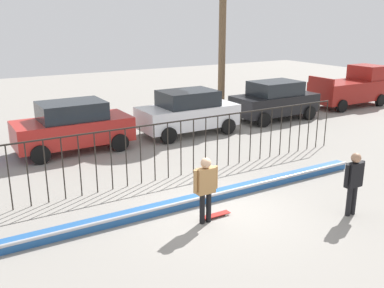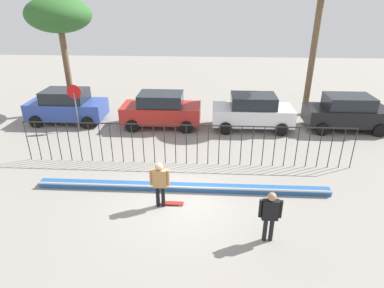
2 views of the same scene
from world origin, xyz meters
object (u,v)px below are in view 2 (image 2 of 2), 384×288
at_px(skateboarder, 160,181).
at_px(parked_car_red, 161,110).
at_px(parked_car_blue, 67,106).
at_px(parked_car_white, 252,112).
at_px(skateboard, 172,203).
at_px(palm_tree_short, 59,16).
at_px(stop_sign, 75,101).
at_px(parked_car_black, 347,112).
at_px(camera_operator, 270,212).

distance_m(skateboarder, parked_car_red, 7.71).
bearing_deg(parked_car_blue, parked_car_white, 1.45).
distance_m(skateboard, palm_tree_short, 13.58).
height_order(parked_car_blue, stop_sign, stop_sign).
relative_size(skateboard, parked_car_black, 0.19).
height_order(parked_car_black, stop_sign, stop_sign).
bearing_deg(camera_operator, parked_car_white, -29.29).
xyz_separation_m(parked_car_black, stop_sign, (-14.51, -0.90, 0.64)).
relative_size(parked_car_red, parked_car_white, 1.00).
bearing_deg(parked_car_blue, skateboard, -45.06).
bearing_deg(camera_operator, stop_sign, 20.54).
xyz_separation_m(skateboard, parked_car_white, (3.56, 7.49, 0.91)).
xyz_separation_m(skateboard, parked_car_red, (-1.44, 7.53, 0.91)).
distance_m(parked_car_black, stop_sign, 14.55).
relative_size(skateboarder, palm_tree_short, 0.25).
bearing_deg(stop_sign, camera_operator, -43.22).
bearing_deg(skateboarder, stop_sign, 101.73).
bearing_deg(parked_car_blue, parked_car_black, 2.78).
distance_m(parked_car_white, palm_tree_short, 12.20).
bearing_deg(skateboard, camera_operator, -11.91).
height_order(camera_operator, palm_tree_short, palm_tree_short).
height_order(skateboard, parked_car_black, parked_car_black).
bearing_deg(parked_car_white, parked_car_blue, 178.58).
distance_m(parked_car_blue, parked_car_red, 5.50).
distance_m(skateboarder, camera_operator, 3.79).
bearing_deg(parked_car_blue, parked_car_red, -0.09).
distance_m(parked_car_blue, parked_car_black, 15.55).
height_order(skateboard, parked_car_red, parked_car_red).
relative_size(parked_car_white, stop_sign, 1.72).
xyz_separation_m(skateboarder, skateboard, (0.39, 0.11, -0.96)).
bearing_deg(parked_car_black, stop_sign, -174.43).
bearing_deg(parked_car_white, parked_car_red, -179.73).
height_order(parked_car_white, stop_sign, stop_sign).
xyz_separation_m(parked_car_red, stop_sign, (-4.45, -0.78, 0.64)).
bearing_deg(skateboarder, palm_tree_short, 98.26).
xyz_separation_m(camera_operator, parked_car_white, (0.49, 9.15, -0.03)).
distance_m(stop_sign, palm_tree_short, 5.34).
relative_size(skateboard, parked_car_white, 0.19).
relative_size(skateboarder, parked_car_black, 0.39).
distance_m(skateboard, parked_car_black, 11.56).
relative_size(parked_car_blue, parked_car_black, 1.00).
height_order(camera_operator, parked_car_black, parked_car_black).
xyz_separation_m(skateboarder, parked_car_blue, (-6.54, 8.00, -0.04)).
distance_m(camera_operator, palm_tree_short, 16.30).
xyz_separation_m(parked_car_black, palm_tree_short, (-16.06, 2.23, 4.69)).
bearing_deg(skateboarder, skateboard, -11.17).
height_order(skateboard, camera_operator, camera_operator).
bearing_deg(parked_car_red, parked_car_white, -4.30).
bearing_deg(skateboarder, parked_car_black, 13.78).
bearing_deg(parked_car_red, skateboarder, -85.93).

